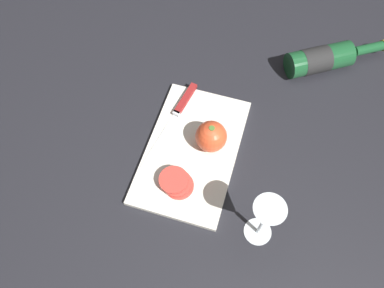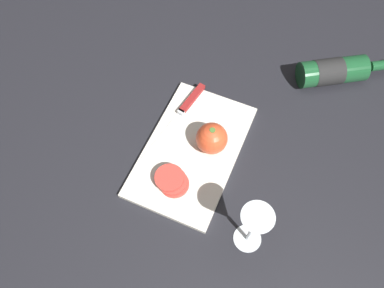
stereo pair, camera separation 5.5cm
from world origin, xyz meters
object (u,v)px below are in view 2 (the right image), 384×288
(wine_bottle, at_px, (336,71))
(knife, at_px, (186,106))
(tomato_slice_stack_near, at_px, (172,181))
(wine_glass, at_px, (254,224))
(whole_tomato, at_px, (212,138))

(wine_bottle, relative_size, knife, 1.01)
(knife, distance_m, tomato_slice_stack_near, 0.24)
(wine_glass, xyz_separation_m, knife, (0.29, 0.29, -0.10))
(knife, bearing_deg, whole_tomato, 61.30)
(knife, bearing_deg, wine_glass, 55.06)
(wine_glass, relative_size, tomato_slice_stack_near, 1.94)
(wine_bottle, distance_m, knife, 0.46)
(wine_bottle, height_order, knife, wine_bottle)
(whole_tomato, distance_m, tomato_slice_stack_near, 0.15)
(wine_bottle, distance_m, whole_tomato, 0.45)
(wine_glass, xyz_separation_m, whole_tomato, (0.20, 0.18, -0.06))
(wine_bottle, bearing_deg, tomato_slice_stack_near, 149.59)
(tomato_slice_stack_near, bearing_deg, knife, 15.37)
(wine_glass, height_order, whole_tomato, wine_glass)
(knife, bearing_deg, tomato_slice_stack_near, 25.21)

